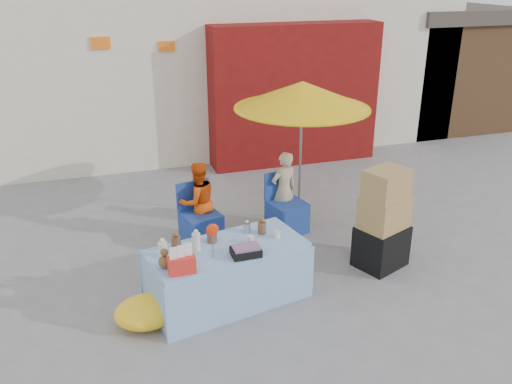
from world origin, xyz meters
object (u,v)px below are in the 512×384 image
object	(u,v)px
vendor_orange	(198,202)
vendor_beige	(284,190)
box_stack	(383,223)
chair_left	(201,226)
umbrella	(302,96)
chair_right	(286,214)
market_table	(227,273)

from	to	relation	value
vendor_orange	vendor_beige	bearing A→B (deg)	165.64
vendor_beige	box_stack	world-z (taller)	box_stack
chair_left	umbrella	bearing A→B (deg)	-3.98
chair_left	umbrella	size ratio (longest dim) A/B	0.41
chair_left	chair_right	xyz separation A→B (m)	(1.25, 0.00, 0.00)
chair_left	box_stack	bearing A→B (deg)	-46.41
chair_left	umbrella	xyz separation A→B (m)	(1.55, 0.28, 1.64)
market_table	vendor_beige	xyz separation A→B (m)	(1.27, 1.58, 0.22)
vendor_orange	box_stack	bearing A→B (deg)	130.91
chair_left	vendor_orange	world-z (taller)	vendor_orange
chair_left	box_stack	world-z (taller)	box_stack
vendor_beige	umbrella	world-z (taller)	umbrella
chair_right	umbrella	distance (m)	1.69
market_table	chair_right	world-z (taller)	market_table
market_table	box_stack	world-z (taller)	box_stack
vendor_orange	box_stack	distance (m)	2.48
market_table	umbrella	distance (m)	2.79
chair_right	vendor_orange	distance (m)	1.29
chair_right	vendor_orange	world-z (taller)	vendor_orange
chair_right	box_stack	world-z (taller)	box_stack
market_table	box_stack	xyz separation A→B (m)	(2.05, 0.16, 0.25)
umbrella	chair_right	bearing A→B (deg)	-136.87
chair_left	vendor_orange	size ratio (longest dim) A/B	0.75
chair_right	umbrella	bearing A→B (deg)	28.77
chair_left	vendor_beige	distance (m)	1.30
market_table	chair_left	xyz separation A→B (m)	(0.01, 1.44, -0.10)
market_table	umbrella	world-z (taller)	umbrella
vendor_beige	umbrella	bearing A→B (deg)	-167.80
vendor_beige	vendor_orange	bearing A→B (deg)	-14.36
market_table	box_stack	distance (m)	2.08
chair_right	vendor_beige	distance (m)	0.35
box_stack	chair_left	bearing A→B (deg)	147.96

